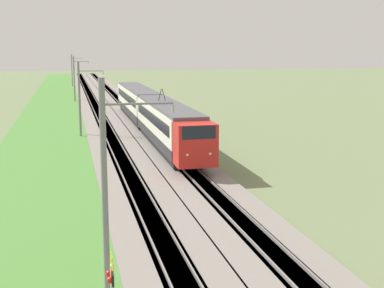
{
  "coord_description": "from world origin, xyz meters",
  "views": [
    {
      "loc": [
        -11.71,
        3.87,
        8.84
      ],
      "look_at": [
        23.52,
        -4.32,
        2.29
      ],
      "focal_mm": 50.0,
      "sensor_mm": 36.0,
      "label": 1
    }
  ],
  "objects_px": {
    "catenary_mast_mid": "(80,99)",
    "catenary_mast_distant": "(72,70)",
    "passenger_train": "(151,111)",
    "catenary_mast_far": "(75,78)",
    "catenary_mast_near": "(106,189)"
  },
  "relations": [
    {
      "from": "catenary_mast_mid",
      "to": "catenary_mast_distant",
      "type": "height_order",
      "value": "catenary_mast_mid"
    },
    {
      "from": "catenary_mast_mid",
      "to": "catenary_mast_distant",
      "type": "bearing_deg",
      "value": -0.0
    },
    {
      "from": "passenger_train",
      "to": "catenary_mast_distant",
      "type": "distance_m",
      "value": 71.94
    },
    {
      "from": "passenger_train",
      "to": "catenary_mast_far",
      "type": "distance_m",
      "value": 36.39
    },
    {
      "from": "passenger_train",
      "to": "catenary_mast_mid",
      "type": "relative_size",
      "value": 5.52
    },
    {
      "from": "passenger_train",
      "to": "catenary_mast_far",
      "type": "bearing_deg",
      "value": -168.85
    },
    {
      "from": "passenger_train",
      "to": "catenary_mast_far",
      "type": "xyz_separation_m",
      "value": [
        35.68,
        7.03,
        1.43
      ]
    },
    {
      "from": "catenary_mast_far",
      "to": "catenary_mast_distant",
      "type": "bearing_deg",
      "value": -0.0
    },
    {
      "from": "catenary_mast_near",
      "to": "catenary_mast_distant",
      "type": "xyz_separation_m",
      "value": [
        107.73,
        -0.0,
        -0.28
      ]
    },
    {
      "from": "catenary_mast_near",
      "to": "catenary_mast_distant",
      "type": "bearing_deg",
      "value": -0.0
    },
    {
      "from": "catenary_mast_far",
      "to": "catenary_mast_distant",
      "type": "relative_size",
      "value": 1.02
    },
    {
      "from": "catenary_mast_far",
      "to": "catenary_mast_near",
      "type": "bearing_deg",
      "value": 180.0
    },
    {
      "from": "catenary_mast_mid",
      "to": "passenger_train",
      "type": "bearing_deg",
      "value": -88.08
    },
    {
      "from": "catenary_mast_near",
      "to": "catenary_mast_distant",
      "type": "relative_size",
      "value": 1.07
    },
    {
      "from": "catenary_mast_near",
      "to": "catenary_mast_far",
      "type": "bearing_deg",
      "value": -0.0
    }
  ]
}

